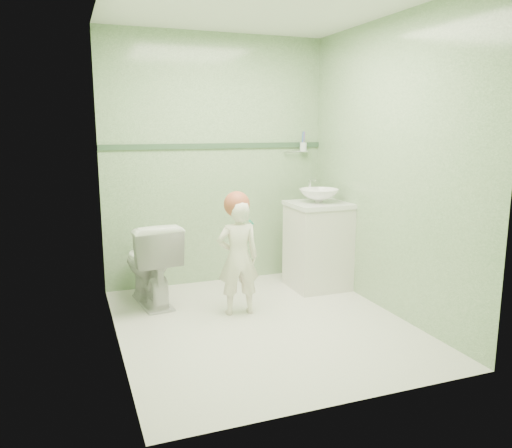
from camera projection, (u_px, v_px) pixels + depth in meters
name	position (u px, v px, depth m)	size (l,w,h in m)	color
ground	(263.00, 324.00, 4.01)	(2.50, 2.50, 0.00)	white
room_shell	(263.00, 172.00, 3.78)	(2.50, 2.54, 2.40)	#84AC7A
trim_stripe	(216.00, 146.00, 4.89)	(2.20, 0.02, 0.05)	#36553B
vanity	(318.00, 247.00, 4.87)	(0.52, 0.50, 0.80)	silver
counter	(319.00, 205.00, 4.79)	(0.54, 0.52, 0.04)	white
basin	(319.00, 196.00, 4.77)	(0.37, 0.37, 0.13)	white
faucet	(310.00, 185.00, 4.93)	(0.03, 0.13, 0.18)	silver
cup_holder	(303.00, 147.00, 5.15)	(0.26, 0.07, 0.21)	silver
toilet	(150.00, 263.00, 4.42)	(0.41, 0.72, 0.74)	white
toddler	(238.00, 258.00, 4.16)	(0.35, 0.23, 0.95)	white
hair_cap	(237.00, 204.00, 4.10)	(0.21, 0.21, 0.21)	#AA5236
teal_toothbrush	(250.00, 222.00, 4.00)	(0.11, 0.14, 0.08)	#18997C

